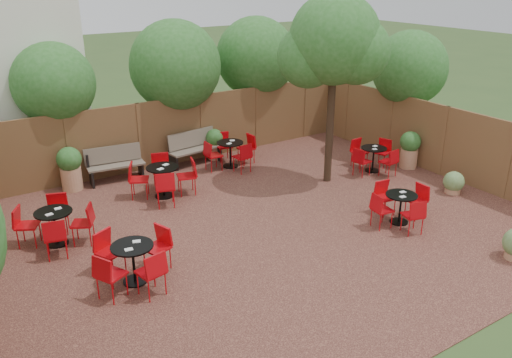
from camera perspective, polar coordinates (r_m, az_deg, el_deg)
ground at (r=12.10m, az=1.14°, el=-5.18°), size 80.00×80.00×0.00m
courtyard_paving at (r=12.10m, az=1.14°, el=-5.13°), size 12.00×10.00×0.02m
fence_back at (r=15.83m, az=-9.10°, el=5.06°), size 12.00×0.08×2.00m
fence_right at (r=15.67m, az=19.67°, el=3.87°), size 0.08×10.00×2.00m
overhang_foliage at (r=13.28m, az=-11.00°, el=9.42°), size 15.63×10.80×2.72m
courtyard_tree at (r=13.82m, az=8.49°, el=14.11°), size 2.56×2.46×4.99m
park_bench_left at (r=15.01m, az=-15.04°, el=1.66°), size 1.59×0.68×0.95m
park_bench_right at (r=15.85m, az=-6.77°, el=3.43°), size 1.65×0.71×0.99m
bistro_tables at (r=12.80m, az=-3.72°, el=-1.37°), size 10.33×6.86×0.94m
planters at (r=14.56m, az=-7.83°, el=1.99°), size 11.54×4.35×1.18m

